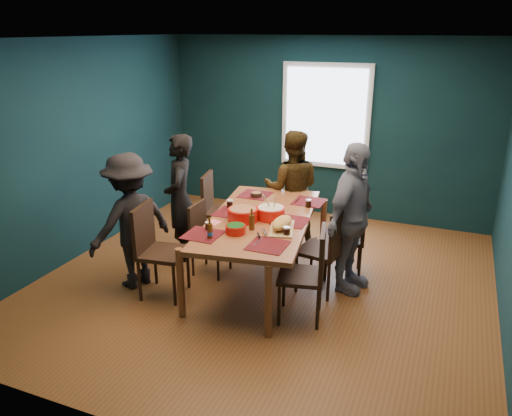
{
  "coord_description": "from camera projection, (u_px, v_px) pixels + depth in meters",
  "views": [
    {
      "loc": [
        1.86,
        -4.85,
        2.79
      ],
      "look_at": [
        -0.1,
        -0.05,
        0.92
      ],
      "focal_mm": 35.0,
      "sensor_mm": 36.0,
      "label": 1
    }
  ],
  "objects": [
    {
      "name": "bowl_dumpling",
      "position": [
        271.0,
        212.0,
        5.48
      ],
      "size": [
        0.32,
        0.32,
        0.3
      ],
      "color": "red",
      "rests_on": "dining_table"
    },
    {
      "name": "chair_left_mid",
      "position": [
        205.0,
        233.0,
        5.92
      ],
      "size": [
        0.39,
        0.39,
        0.86
      ],
      "rotation": [
        0.0,
        0.0,
        -0.0
      ],
      "color": "black",
      "rests_on": "floor"
    },
    {
      "name": "bowl_salad",
      "position": [
        243.0,
        214.0,
        5.42
      ],
      "size": [
        0.33,
        0.33,
        0.14
      ],
      "color": "red",
      "rests_on": "dining_table"
    },
    {
      "name": "cutting_board",
      "position": [
        282.0,
        224.0,
        5.18
      ],
      "size": [
        0.36,
        0.61,
        0.13
      ],
      "rotation": [
        0.0,
        0.0,
        0.27
      ],
      "color": "tan",
      "rests_on": "dining_table"
    },
    {
      "name": "person_back",
      "position": [
        292.0,
        189.0,
        6.62
      ],
      "size": [
        0.89,
        0.77,
        1.57
      ],
      "primitive_type": "imported",
      "rotation": [
        0.0,
        0.0,
        3.4
      ],
      "color": "black",
      "rests_on": "floor"
    },
    {
      "name": "person_right",
      "position": [
        351.0,
        219.0,
        5.4
      ],
      "size": [
        0.61,
        1.05,
        1.69
      ],
      "primitive_type": "imported",
      "rotation": [
        0.0,
        0.0,
        1.36
      ],
      "color": "silver",
      "rests_on": "floor"
    },
    {
      "name": "bowl_herbs",
      "position": [
        236.0,
        229.0,
        5.09
      ],
      "size": [
        0.21,
        0.21,
        0.09
      ],
      "color": "red",
      "rests_on": "dining_table"
    },
    {
      "name": "room",
      "position": [
        275.0,
        162.0,
        5.6
      ],
      "size": [
        5.01,
        5.01,
        2.71
      ],
      "color": "brown",
      "rests_on": "ground"
    },
    {
      "name": "chair_right_near",
      "position": [
        311.0,
        268.0,
        4.9
      ],
      "size": [
        0.53,
        0.53,
        0.98
      ],
      "rotation": [
        0.0,
        0.0,
        0.21
      ],
      "color": "black",
      "rests_on": "floor"
    },
    {
      "name": "cola_glass_b",
      "position": [
        287.0,
        231.0,
        5.02
      ],
      "size": [
        0.07,
        0.07,
        0.1
      ],
      "color": "black",
      "rests_on": "dining_table"
    },
    {
      "name": "person_near_left",
      "position": [
        131.0,
        221.0,
        5.53
      ],
      "size": [
        0.92,
        1.14,
        1.54
      ],
      "primitive_type": "imported",
      "rotation": [
        0.0,
        0.0,
        4.31
      ],
      "color": "black",
      "rests_on": "floor"
    },
    {
      "name": "chair_right_far",
      "position": [
        353.0,
        230.0,
        5.78
      ],
      "size": [
        0.53,
        0.53,
        1.0
      ],
      "rotation": [
        0.0,
        0.0,
        0.21
      ],
      "color": "black",
      "rests_on": "floor"
    },
    {
      "name": "dining_table",
      "position": [
        261.0,
        223.0,
        5.57
      ],
      "size": [
        1.39,
        2.28,
        0.81
      ],
      "rotation": [
        0.0,
        0.0,
        0.16
      ],
      "color": "#A35731",
      "rests_on": "floor"
    },
    {
      "name": "beer_bottle_a",
      "position": [
        210.0,
        231.0,
        4.96
      ],
      "size": [
        0.06,
        0.06,
        0.22
      ],
      "color": "#4A2A0D",
      "rests_on": "dining_table"
    },
    {
      "name": "napkin_a",
      "position": [
        295.0,
        220.0,
        5.44
      ],
      "size": [
        0.22,
        0.22,
        0.0
      ],
      "primitive_type": "cube",
      "rotation": [
        0.0,
        0.0,
        0.49
      ],
      "color": "#FF6B76",
      "rests_on": "dining_table"
    },
    {
      "name": "chair_left_far",
      "position": [
        215.0,
        204.0,
        6.64
      ],
      "size": [
        0.53,
        0.53,
        1.0
      ],
      "rotation": [
        0.0,
        0.0,
        0.19
      ],
      "color": "black",
      "rests_on": "floor"
    },
    {
      "name": "cola_glass_d",
      "position": [
        230.0,
        204.0,
        5.79
      ],
      "size": [
        0.07,
        0.07,
        0.1
      ],
      "color": "black",
      "rests_on": "dining_table"
    },
    {
      "name": "cola_glass_a",
      "position": [
        208.0,
        226.0,
        5.18
      ],
      "size": [
        0.06,
        0.06,
        0.09
      ],
      "color": "black",
      "rests_on": "dining_table"
    },
    {
      "name": "chair_left_near",
      "position": [
        154.0,
        243.0,
        5.38
      ],
      "size": [
        0.53,
        0.53,
        1.03
      ],
      "rotation": [
        0.0,
        0.0,
        0.14
      ],
      "color": "black",
      "rests_on": "floor"
    },
    {
      "name": "napkin_b",
      "position": [
        214.0,
        222.0,
        5.38
      ],
      "size": [
        0.17,
        0.17,
        0.0
      ],
      "primitive_type": "cube",
      "rotation": [
        0.0,
        0.0,
        -0.22
      ],
      "color": "#FF6B76",
      "rests_on": "dining_table"
    },
    {
      "name": "cola_glass_c",
      "position": [
        308.0,
        203.0,
        5.83
      ],
      "size": [
        0.07,
        0.07,
        0.09
      ],
      "color": "black",
      "rests_on": "dining_table"
    },
    {
      "name": "chair_right_mid",
      "position": [
        329.0,
        244.0,
        5.42
      ],
      "size": [
        0.52,
        0.52,
        0.99
      ],
      "rotation": [
        0.0,
        0.0,
        -0.16
      ],
      "color": "black",
      "rests_on": "floor"
    },
    {
      "name": "person_far_left",
      "position": [
        180.0,
        198.0,
        6.2
      ],
      "size": [
        0.59,
        0.69,
        1.6
      ],
      "primitive_type": "imported",
      "rotation": [
        0.0,
        0.0,
        5.13
      ],
      "color": "black",
      "rests_on": "floor"
    },
    {
      "name": "napkin_c",
      "position": [
        267.0,
        248.0,
        4.76
      ],
      "size": [
        0.18,
        0.18,
        0.0
      ],
      "primitive_type": "cube",
      "rotation": [
        0.0,
        0.0,
        0.76
      ],
      "color": "#FF6B76",
      "rests_on": "dining_table"
    },
    {
      "name": "small_bowl",
      "position": [
        256.0,
        194.0,
        6.19
      ],
      "size": [
        0.14,
        0.14,
        0.06
      ],
      "color": "black",
      "rests_on": "dining_table"
    },
    {
      "name": "beer_bottle_b",
      "position": [
        252.0,
        222.0,
        5.17
      ],
      "size": [
        0.06,
        0.06,
        0.23
      ],
      "color": "#4A2A0D",
      "rests_on": "dining_table"
    }
  ]
}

